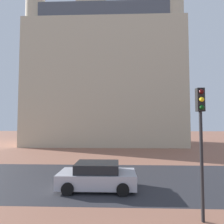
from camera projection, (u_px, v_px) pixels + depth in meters
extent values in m
plane|color=#93604C|center=(108.00, 179.00, 11.79)|extent=(120.00, 120.00, 0.00)
cube|color=#2D2D33|center=(108.00, 179.00, 11.71)|extent=(120.00, 7.75, 0.00)
cube|color=beige|center=(105.00, 87.00, 31.40)|extent=(24.54, 10.77, 19.36)
cube|color=#4C515B|center=(105.00, 26.00, 31.98)|extent=(22.58, 9.91, 2.40)
cube|color=beige|center=(92.00, 47.00, 31.86)|extent=(4.73, 4.73, 33.50)
cylinder|color=beige|center=(34.00, 69.00, 27.98)|extent=(2.80, 2.80, 23.56)
cylinder|color=beige|center=(175.00, 70.00, 27.26)|extent=(2.80, 2.80, 22.87)
cube|color=#B2B2BC|center=(97.00, 179.00, 10.05)|extent=(4.20, 1.87, 0.76)
cube|color=black|center=(97.00, 167.00, 10.08)|extent=(2.35, 1.65, 0.50)
cylinder|color=black|center=(68.00, 189.00, 9.15)|extent=(0.64, 0.22, 0.64)
cylinder|color=black|center=(76.00, 178.00, 11.02)|extent=(0.64, 0.22, 0.64)
cylinder|color=black|center=(123.00, 190.00, 9.06)|extent=(0.64, 0.22, 0.64)
cylinder|color=black|center=(122.00, 178.00, 10.93)|extent=(0.64, 0.22, 0.64)
cylinder|color=black|center=(202.00, 166.00, 6.83)|extent=(0.12, 0.12, 4.09)
cube|color=black|center=(200.00, 100.00, 6.96)|extent=(0.28, 0.24, 0.90)
sphere|color=#390606|center=(201.00, 91.00, 6.85)|extent=(0.18, 0.18, 0.18)
sphere|color=yellow|center=(202.00, 99.00, 6.83)|extent=(0.18, 0.18, 0.18)
sphere|color=#06330C|center=(202.00, 107.00, 6.82)|extent=(0.18, 0.18, 0.18)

